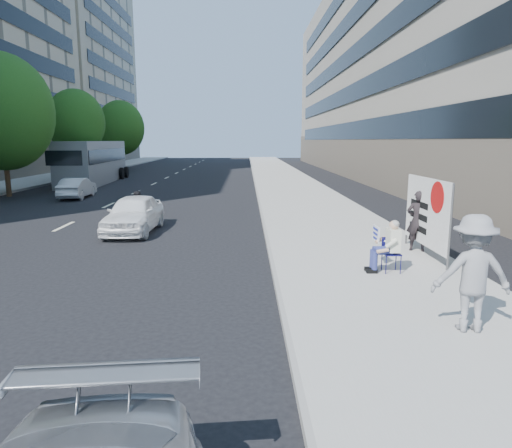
{
  "coord_description": "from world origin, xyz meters",
  "views": [
    {
      "loc": [
        0.75,
        -9.97,
        3.38
      ],
      "look_at": [
        1.01,
        1.82,
        1.21
      ],
      "focal_mm": 32.0,
      "sensor_mm": 36.0,
      "label": 1
    }
  ],
  "objects_px": {
    "jogger": "(473,273)",
    "protest_banner": "(427,212)",
    "seated_protester": "(387,243)",
    "pedestrian_woman": "(418,221)",
    "white_sedan_near": "(134,214)",
    "bus": "(94,162)",
    "motorcycle": "(139,211)",
    "white_sedan_mid": "(77,188)"
  },
  "relations": [
    {
      "from": "jogger",
      "to": "protest_banner",
      "type": "relative_size",
      "value": 0.66
    },
    {
      "from": "seated_protester",
      "to": "bus",
      "type": "xyz_separation_m",
      "value": [
        -15.69,
        26.19,
        0.76
      ]
    },
    {
      "from": "seated_protester",
      "to": "protest_banner",
      "type": "relative_size",
      "value": 0.43
    },
    {
      "from": "white_sedan_mid",
      "to": "seated_protester",
      "type": "bearing_deg",
      "value": 127.52
    },
    {
      "from": "jogger",
      "to": "protest_banner",
      "type": "xyz_separation_m",
      "value": [
        1.22,
        5.13,
        0.24
      ]
    },
    {
      "from": "white_sedan_mid",
      "to": "motorcycle",
      "type": "xyz_separation_m",
      "value": [
        5.77,
        -9.24,
        0.04
      ]
    },
    {
      "from": "white_sedan_near",
      "to": "motorcycle",
      "type": "height_order",
      "value": "motorcycle"
    },
    {
      "from": "white_sedan_near",
      "to": "motorcycle",
      "type": "xyz_separation_m",
      "value": [
        -0.06,
        1.09,
        -0.06
      ]
    },
    {
      "from": "protest_banner",
      "to": "bus",
      "type": "height_order",
      "value": "bus"
    },
    {
      "from": "white_sedan_mid",
      "to": "motorcycle",
      "type": "height_order",
      "value": "motorcycle"
    },
    {
      "from": "bus",
      "to": "motorcycle",
      "type": "bearing_deg",
      "value": -70.45
    },
    {
      "from": "motorcycle",
      "to": "bus",
      "type": "distance_m",
      "value": 20.78
    },
    {
      "from": "seated_protester",
      "to": "pedestrian_woman",
      "type": "relative_size",
      "value": 0.73
    },
    {
      "from": "white_sedan_mid",
      "to": "bus",
      "type": "bearing_deg",
      "value": -79.74
    },
    {
      "from": "white_sedan_mid",
      "to": "motorcycle",
      "type": "bearing_deg",
      "value": 119.8
    },
    {
      "from": "white_sedan_near",
      "to": "bus",
      "type": "height_order",
      "value": "bus"
    },
    {
      "from": "protest_banner",
      "to": "white_sedan_near",
      "type": "bearing_deg",
      "value": 154.83
    },
    {
      "from": "seated_protester",
      "to": "jogger",
      "type": "relative_size",
      "value": 0.65
    },
    {
      "from": "jogger",
      "to": "bus",
      "type": "height_order",
      "value": "bus"
    },
    {
      "from": "white_sedan_mid",
      "to": "bus",
      "type": "height_order",
      "value": "bus"
    },
    {
      "from": "seated_protester",
      "to": "white_sedan_near",
      "type": "xyz_separation_m",
      "value": [
        -7.66,
        5.92,
        -0.18
      ]
    },
    {
      "from": "motorcycle",
      "to": "jogger",
      "type": "bearing_deg",
      "value": -53.17
    },
    {
      "from": "protest_banner",
      "to": "motorcycle",
      "type": "relative_size",
      "value": 1.5
    },
    {
      "from": "bus",
      "to": "seated_protester",
      "type": "bearing_deg",
      "value": -62.08
    },
    {
      "from": "pedestrian_woman",
      "to": "white_sedan_mid",
      "type": "xyz_separation_m",
      "value": [
        -15.06,
        14.09,
        -0.45
      ]
    },
    {
      "from": "seated_protester",
      "to": "jogger",
      "type": "bearing_deg",
      "value": -84.39
    },
    {
      "from": "seated_protester",
      "to": "white_sedan_near",
      "type": "relative_size",
      "value": 0.32
    },
    {
      "from": "white_sedan_mid",
      "to": "bus",
      "type": "distance_m",
      "value": 10.23
    },
    {
      "from": "pedestrian_woman",
      "to": "white_sedan_near",
      "type": "relative_size",
      "value": 0.44
    },
    {
      "from": "motorcycle",
      "to": "bus",
      "type": "relative_size",
      "value": 0.17
    },
    {
      "from": "pedestrian_woman",
      "to": "motorcycle",
      "type": "distance_m",
      "value": 10.49
    },
    {
      "from": "white_sedan_mid",
      "to": "bus",
      "type": "relative_size",
      "value": 0.3
    },
    {
      "from": "jogger",
      "to": "motorcycle",
      "type": "distance_m",
      "value": 13.3
    },
    {
      "from": "white_sedan_near",
      "to": "bus",
      "type": "distance_m",
      "value": 21.82
    },
    {
      "from": "white_sedan_mid",
      "to": "white_sedan_near",
      "type": "bearing_deg",
      "value": 117.26
    },
    {
      "from": "jogger",
      "to": "protest_banner",
      "type": "bearing_deg",
      "value": -97.2
    },
    {
      "from": "white_sedan_near",
      "to": "bus",
      "type": "xyz_separation_m",
      "value": [
        -8.02,
        20.27,
        0.94
      ]
    },
    {
      "from": "white_sedan_near",
      "to": "motorcycle",
      "type": "distance_m",
      "value": 1.1
    },
    {
      "from": "seated_protester",
      "to": "bus",
      "type": "height_order",
      "value": "bus"
    },
    {
      "from": "white_sedan_mid",
      "to": "motorcycle",
      "type": "distance_m",
      "value": 10.89
    },
    {
      "from": "white_sedan_near",
      "to": "white_sedan_mid",
      "type": "xyz_separation_m",
      "value": [
        -5.83,
        10.33,
        -0.09
      ]
    },
    {
      "from": "pedestrian_woman",
      "to": "protest_banner",
      "type": "height_order",
      "value": "protest_banner"
    }
  ]
}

